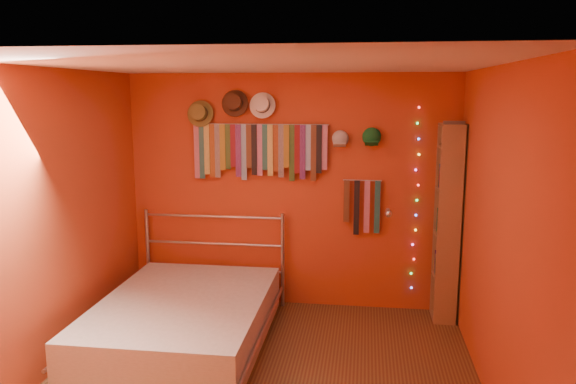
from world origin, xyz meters
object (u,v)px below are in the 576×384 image
at_px(tie_rack, 259,149).
at_px(reading_lamp, 389,213).
at_px(bookshelf, 452,222).
at_px(bed, 184,320).

distance_m(tie_rack, reading_lamp, 1.50).
height_order(reading_lamp, bookshelf, bookshelf).
relative_size(tie_rack, bed, 0.68).
height_order(tie_rack, bookshelf, bookshelf).
relative_size(reading_lamp, bed, 0.15).
xyz_separation_m(bookshelf, bed, (-2.49, -0.96, -0.78)).
xyz_separation_m(tie_rack, reading_lamp, (1.36, -0.19, -0.61)).
xyz_separation_m(reading_lamp, bed, (-1.86, -0.92, -0.87)).
bearing_deg(reading_lamp, tie_rack, 172.22).
bearing_deg(bookshelf, tie_rack, 175.54).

